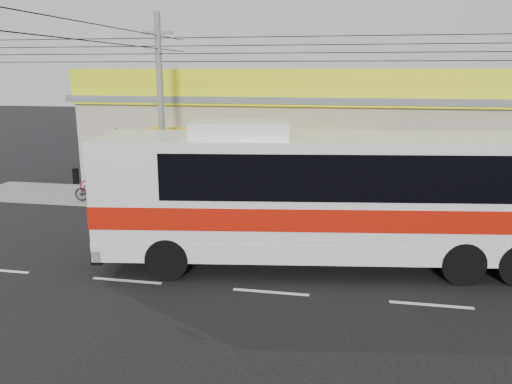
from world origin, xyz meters
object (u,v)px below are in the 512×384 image
(coach_bus, at_px, (347,190))
(motorbike_dark, at_px, (92,191))
(motorbike_red, at_px, (100,182))
(utility_pole, at_px, (158,49))

(coach_bus, xyz_separation_m, motorbike_dark, (-10.72, 4.87, -1.65))
(coach_bus, distance_m, motorbike_dark, 11.89)
(coach_bus, relative_size, motorbike_dark, 9.12)
(motorbike_red, distance_m, utility_pole, 7.09)
(utility_pole, bearing_deg, coach_bus, -33.09)
(coach_bus, relative_size, motorbike_red, 7.69)
(utility_pole, bearing_deg, motorbike_red, 156.62)
(motorbike_red, height_order, motorbike_dark, motorbike_red)
(utility_pole, bearing_deg, motorbike_dark, 179.38)
(motorbike_red, bearing_deg, coach_bus, -143.94)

